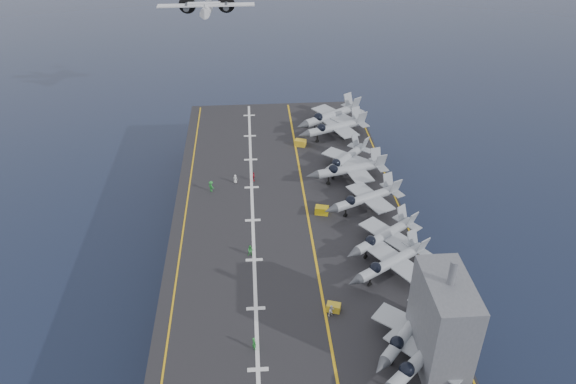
{
  "coord_description": "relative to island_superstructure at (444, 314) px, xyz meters",
  "views": [
    {
      "loc": [
        -5.7,
        -73.96,
        63.15
      ],
      "look_at": [
        0.0,
        4.0,
        13.0
      ],
      "focal_mm": 35.0,
      "sensor_mm": 36.0,
      "label": 1
    }
  ],
  "objects": [
    {
      "name": "hull",
      "position": [
        -15.0,
        30.0,
        -12.9
      ],
      "size": [
        36.0,
        90.0,
        10.0
      ],
      "primitive_type": "cube",
      "color": "#56595E",
      "rests_on": "ground"
    },
    {
      "name": "fighter_jet_2",
      "position": [
        -1.9,
        15.33,
        -5.08
      ],
      "size": [
        16.73,
        15.2,
        4.84
      ],
      "primitive_type": null,
      "color": "#9CA6AE",
      "rests_on": "flight_deck"
    },
    {
      "name": "fighter_jet_7",
      "position": [
        -3.57,
        57.74,
        -4.88
      ],
      "size": [
        17.79,
        15.03,
        5.25
      ],
      "primitive_type": null,
      "color": "#979FA6",
      "rests_on": "flight_deck"
    },
    {
      "name": "landing_centerline",
      "position": [
        -21.0,
        30.0,
        -7.48
      ],
      "size": [
        0.5,
        90.0,
        0.02
      ],
      "primitive_type": "cube",
      "color": "silver",
      "rests_on": "flight_deck"
    },
    {
      "name": "crew_1",
      "position": [
        -21.34,
        3.14,
        -6.55
      ],
      "size": [
        1.23,
        1.37,
        1.9
      ],
      "primitive_type": "imported",
      "color": "#268C33",
      "rests_on": "flight_deck"
    },
    {
      "name": "tow_cart_a",
      "position": [
        -10.86,
        8.94,
        -6.96
      ],
      "size": [
        2.07,
        1.68,
        1.08
      ],
      "primitive_type": null,
      "color": "gold",
      "rests_on": "flight_deck"
    },
    {
      "name": "island_superstructure",
      "position": [
        0.0,
        0.0,
        0.0
      ],
      "size": [
        5.0,
        10.0,
        15.0
      ],
      "primitive_type": null,
      "color": "#56595E",
      "rests_on": "flight_deck"
    },
    {
      "name": "fighter_jet_8",
      "position": [
        -3.76,
        63.0,
        -4.68
      ],
      "size": [
        19.55,
        18.02,
        5.65
      ],
      "primitive_type": null,
      "color": "gray",
      "rests_on": "flight_deck"
    },
    {
      "name": "crew_7",
      "position": [
        -11.26,
        8.06,
        -6.66
      ],
      "size": [
        1.22,
        1.13,
        1.69
      ],
      "primitive_type": "imported",
      "color": "white",
      "rests_on": "flight_deck"
    },
    {
      "name": "deck_edge_stbd",
      "position": [
        3.5,
        30.0,
        -7.48
      ],
      "size": [
        0.25,
        90.0,
        0.02
      ],
      "primitive_type": "cube",
      "color": "gold",
      "rests_on": "flight_deck"
    },
    {
      "name": "flight_deck",
      "position": [
        -15.0,
        30.0,
        -7.7
      ],
      "size": [
        38.0,
        92.0,
        0.4
      ],
      "primitive_type": "cube",
      "color": "black",
      "rests_on": "hull"
    },
    {
      "name": "tow_cart_c",
      "position": [
        -11.01,
        55.0,
        -6.86
      ],
      "size": [
        2.51,
        2.1,
        1.29
      ],
      "primitive_type": null,
      "color": "gold",
      "rests_on": "flight_deck"
    },
    {
      "name": "fighter_jet_0",
      "position": [
        -2.15,
        -1.51,
        -4.9
      ],
      "size": [
        17.84,
        17.37,
        5.2
      ],
      "primitive_type": null,
      "color": "#97A1A8",
      "rests_on": "flight_deck"
    },
    {
      "name": "fighter_jet_5",
      "position": [
        -3.38,
        40.98,
        -4.94
      ],
      "size": [
        16.63,
        12.98,
        5.12
      ],
      "primitive_type": null,
      "color": "gray",
      "rests_on": "flight_deck"
    },
    {
      "name": "tow_cart_b",
      "position": [
        -9.66,
        31.11,
        -6.85
      ],
      "size": [
        2.44,
        1.9,
        1.29
      ],
      "primitive_type": null,
      "color": "gold",
      "rests_on": "flight_deck"
    },
    {
      "name": "transport_plane",
      "position": [
        -29.99,
        90.14,
        10.19
      ],
      "size": [
        22.5,
        15.37,
        5.31
      ],
      "primitive_type": null,
      "color": "silver"
    },
    {
      "name": "fighter_jet_4",
      "position": [
        -2.33,
        31.63,
        -5.04
      ],
      "size": [
        16.85,
        14.54,
        4.93
      ],
      "primitive_type": null,
      "color": "gray",
      "rests_on": "flight_deck"
    },
    {
      "name": "deck_edge_port",
      "position": [
        -32.0,
        30.0,
        -7.48
      ],
      "size": [
        0.25,
        90.0,
        0.02
      ],
      "primitive_type": "cube",
      "color": "gold",
      "rests_on": "flight_deck"
    },
    {
      "name": "crew_4",
      "position": [
        -20.58,
        42.18,
        -6.62
      ],
      "size": [
        0.74,
        1.08,
        1.77
      ],
      "primitive_type": "imported",
      "color": "#A7202C",
      "rests_on": "flight_deck"
    },
    {
      "name": "ground",
      "position": [
        -15.0,
        30.0,
        -17.9
      ],
      "size": [
        500.0,
        500.0,
        0.0
      ],
      "primitive_type": "plane",
      "color": "#142135",
      "rests_on": "ground"
    },
    {
      "name": "foul_line",
      "position": [
        -12.0,
        30.0,
        -7.48
      ],
      "size": [
        0.35,
        90.0,
        0.02
      ],
      "primitive_type": "cube",
      "color": "gold",
      "rests_on": "flight_deck"
    },
    {
      "name": "crew_3",
      "position": [
        -28.01,
        39.3,
        -6.51
      ],
      "size": [
        1.39,
        1.41,
        1.99
      ],
      "primitive_type": "imported",
      "color": "#1D892C",
      "rests_on": "flight_deck"
    },
    {
      "name": "fighter_jet_3",
      "position": [
        -1.53,
        21.5,
        -5.12
      ],
      "size": [
        16.49,
        15.43,
        4.77
      ],
      "primitive_type": null,
      "color": "gray",
      "rests_on": "flight_deck"
    },
    {
      "name": "crew_2",
      "position": [
        -21.48,
        21.09,
        -6.6
      ],
      "size": [
        1.09,
        0.73,
        1.8
      ],
      "primitive_type": "imported",
      "color": "green",
      "rests_on": "flight_deck"
    },
    {
      "name": "fighter_jet_1",
      "position": [
        -2.72,
        2.69,
        -5.05
      ],
      "size": [
        16.35,
        16.83,
        4.9
      ],
      "primitive_type": null,
      "color": "#949BA2",
      "rests_on": "flight_deck"
    },
    {
      "name": "fighter_jet_6",
      "position": [
        -3.67,
        44.86,
        -5.03
      ],
      "size": [
        16.49,
        16.93,
        4.93
      ],
      "primitive_type": null,
      "color": "#949CA3",
      "rests_on": "flight_deck"
    },
    {
      "name": "crew_5",
      "position": [
        -23.85,
        41.76,
        -6.68
      ],
      "size": [
        1.16,
        0.99,
        1.64
      ],
      "primitive_type": "imported",
      "color": "silver",
      "rests_on": "flight_deck"
    }
  ]
}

